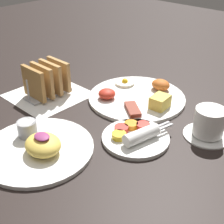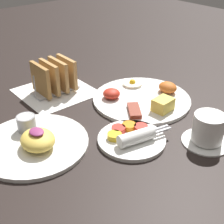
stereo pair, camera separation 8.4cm
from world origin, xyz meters
name	(u,v)px [view 1 (the left image)]	position (x,y,z in m)	size (l,w,h in m)	color
ground_plane	(90,128)	(0.00, 0.00, 0.00)	(3.00, 3.00, 0.00)	black
napkin_flat	(49,95)	(-0.23, 0.04, 0.00)	(0.22, 0.22, 0.00)	white
plate_breakfast	(138,96)	(-0.01, 0.21, 0.01)	(0.30, 0.30, 0.05)	white
plate_condiments	(136,136)	(0.12, 0.04, 0.01)	(0.17, 0.18, 0.04)	white
plate_foreground	(38,146)	(-0.02, -0.15, 0.01)	(0.27, 0.27, 0.06)	white
toast_rack	(47,80)	(-0.23, 0.04, 0.05)	(0.10, 0.15, 0.10)	#B7B7BC
coffee_cup	(209,124)	(0.25, 0.18, 0.04)	(0.12, 0.12, 0.08)	white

